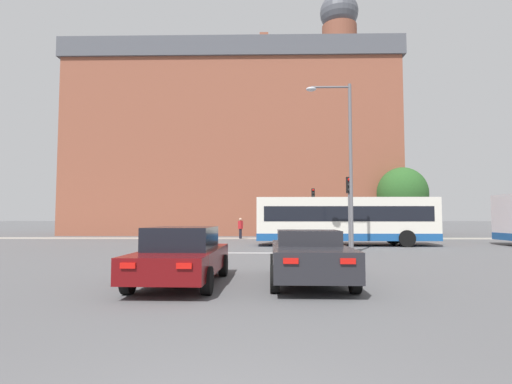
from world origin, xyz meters
name	(u,v)px	position (x,y,z in m)	size (l,w,h in m)	color
stop_line_strip	(256,253)	(0.00, 16.98, 0.00)	(7.27, 0.30, 0.01)	silver
far_pavement	(259,238)	(0.00, 30.83, 0.01)	(68.07, 2.50, 0.01)	gray
brick_civic_building	(236,144)	(-2.66, 40.95, 9.94)	(33.71, 13.04, 26.96)	brown
car_saloon_left	(182,255)	(-1.75, 7.75, 0.75)	(2.11, 4.78, 1.49)	#600C0F
car_roadster_right	(309,256)	(1.59, 8.02, 0.71)	(2.12, 4.78, 1.39)	#232328
bus_crossing_lead	(344,220)	(5.45, 22.35, 1.59)	(11.00, 2.77, 2.97)	silver
traffic_light_near_right	(349,201)	(4.63, 17.03, 2.55)	(0.26, 0.31, 3.75)	slate
traffic_light_far_right	(313,205)	(4.51, 30.50, 2.80)	(0.26, 0.31, 4.17)	slate
street_lamp_junction	(344,151)	(4.31, 16.66, 5.02)	(2.24, 0.36, 8.34)	slate
pedestrian_waiting	(304,226)	(3.79, 31.14, 1.03)	(0.40, 0.46, 1.74)	#333851
pedestrian_walking_east	(275,226)	(1.35, 31.37, 1.02)	(0.30, 0.44, 1.74)	brown
pedestrian_walking_west	(240,227)	(-1.53, 30.10, 1.00)	(0.43, 0.45, 1.71)	black
tree_by_building	(402,193)	(13.00, 33.65, 3.93)	(4.51, 4.51, 6.31)	#4C3823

